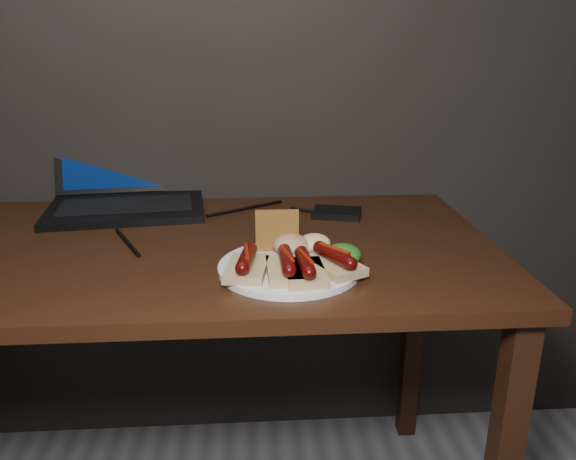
% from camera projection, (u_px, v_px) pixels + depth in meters
% --- Properties ---
extents(desk, '(1.40, 0.70, 0.75)m').
position_uv_depth(desk, '(167.00, 282.00, 1.22)').
color(desk, '#381B0E').
rests_on(desk, ground).
extents(laptop, '(0.41, 0.38, 0.25)m').
position_uv_depth(laptop, '(127.00, 185.00, 1.44)').
color(laptop, black).
rests_on(laptop, desk).
extents(hard_drive, '(0.13, 0.11, 0.02)m').
position_uv_depth(hard_drive, '(337.00, 213.00, 1.37)').
color(hard_drive, black).
rests_on(hard_drive, desk).
extents(desk_cables, '(0.90, 0.38, 0.01)m').
position_uv_depth(desk_cables, '(159.00, 222.00, 1.31)').
color(desk_cables, black).
rests_on(desk_cables, desk).
extents(plate, '(0.33, 0.33, 0.01)m').
position_uv_depth(plate, '(289.00, 267.00, 1.05)').
color(plate, white).
rests_on(plate, desk).
extents(bread_sausage_left, '(0.09, 0.12, 0.04)m').
position_uv_depth(bread_sausage_left, '(247.00, 264.00, 1.01)').
color(bread_sausage_left, '#DCBD81').
rests_on(bread_sausage_left, plate).
extents(bread_sausage_center, '(0.07, 0.12, 0.04)m').
position_uv_depth(bread_sausage_center, '(287.00, 266.00, 1.00)').
color(bread_sausage_center, '#DCBD81').
rests_on(bread_sausage_center, plate).
extents(bread_sausage_right, '(0.12, 0.13, 0.04)m').
position_uv_depth(bread_sausage_right, '(334.00, 261.00, 1.02)').
color(bread_sausage_right, '#DCBD81').
rests_on(bread_sausage_right, plate).
extents(bread_sausage_extra, '(0.08, 0.12, 0.04)m').
position_uv_depth(bread_sausage_extra, '(305.00, 268.00, 0.99)').
color(bread_sausage_extra, '#DCBD81').
rests_on(bread_sausage_extra, plate).
extents(crispbread, '(0.09, 0.01, 0.08)m').
position_uv_depth(crispbread, '(277.00, 231.00, 1.10)').
color(crispbread, '#AD732F').
rests_on(crispbread, plate).
extents(salad_greens, '(0.07, 0.07, 0.04)m').
position_uv_depth(salad_greens, '(343.00, 255.00, 1.04)').
color(salad_greens, '#195310').
rests_on(salad_greens, plate).
extents(salsa_mound, '(0.07, 0.07, 0.04)m').
position_uv_depth(salsa_mound, '(291.00, 245.00, 1.09)').
color(salsa_mound, '#A71C10').
rests_on(salsa_mound, plate).
extents(coleslaw_mound, '(0.06, 0.06, 0.04)m').
position_uv_depth(coleslaw_mound, '(314.00, 243.00, 1.11)').
color(coleslaw_mound, white).
rests_on(coleslaw_mound, plate).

